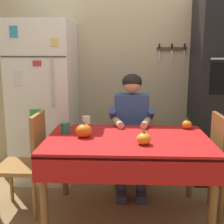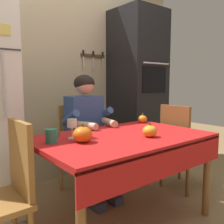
{
  "view_description": "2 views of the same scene",
  "coord_description": "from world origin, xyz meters",
  "px_view_note": "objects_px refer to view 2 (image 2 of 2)",
  "views": [
    {
      "loc": [
        -0.02,
        -2.32,
        1.46
      ],
      "look_at": [
        -0.14,
        0.17,
        0.95
      ],
      "focal_mm": 46.72,
      "sensor_mm": 36.0,
      "label": 1
    },
    {
      "loc": [
        -1.3,
        -1.38,
        1.17
      ],
      "look_at": [
        0.03,
        0.27,
        0.91
      ],
      "focal_mm": 39.49,
      "sensor_mm": 36.0,
      "label": 2
    }
  ],
  "objects_px": {
    "seated_person": "(88,125)",
    "chair_right_side": "(180,144)",
    "dining_table": "(124,146)",
    "chair_left_side": "(6,189)",
    "pumpkin_large": "(83,134)",
    "wine_glass": "(72,124)",
    "pumpkin_medium": "(143,119)",
    "chair_behind_person": "(79,144)",
    "pumpkin_small": "(150,131)",
    "coffee_mug": "(51,136)",
    "wall_oven": "(137,91)"
  },
  "relations": [
    {
      "from": "pumpkin_medium",
      "to": "seated_person",
      "type": "bearing_deg",
      "value": 154.62
    },
    {
      "from": "chair_left_side",
      "to": "wine_glass",
      "type": "xyz_separation_m",
      "value": [
        0.52,
        0.09,
        0.34
      ]
    },
    {
      "from": "wine_glass",
      "to": "chair_behind_person",
      "type": "bearing_deg",
      "value": 55.52
    },
    {
      "from": "wall_oven",
      "to": "pumpkin_medium",
      "type": "distance_m",
      "value": 0.79
    },
    {
      "from": "wall_oven",
      "to": "seated_person",
      "type": "xyz_separation_m",
      "value": [
        -1.0,
        -0.32,
        -0.31
      ]
    },
    {
      "from": "chair_behind_person",
      "to": "chair_right_side",
      "type": "height_order",
      "value": "same"
    },
    {
      "from": "seated_person",
      "to": "pumpkin_small",
      "type": "distance_m",
      "value": 0.77
    },
    {
      "from": "chair_left_side",
      "to": "pumpkin_large",
      "type": "relative_size",
      "value": 6.61
    },
    {
      "from": "coffee_mug",
      "to": "chair_left_side",
      "type": "bearing_deg",
      "value": -170.68
    },
    {
      "from": "seated_person",
      "to": "pumpkin_medium",
      "type": "bearing_deg",
      "value": -25.38
    },
    {
      "from": "chair_behind_person",
      "to": "pumpkin_large",
      "type": "distance_m",
      "value": 0.92
    },
    {
      "from": "seated_person",
      "to": "pumpkin_medium",
      "type": "xyz_separation_m",
      "value": [
        0.53,
        -0.25,
        0.04
      ]
    },
    {
      "from": "seated_person",
      "to": "pumpkin_medium",
      "type": "relative_size",
      "value": 11.91
    },
    {
      "from": "dining_table",
      "to": "seated_person",
      "type": "xyz_separation_m",
      "value": [
        0.05,
        0.6,
        0.08
      ]
    },
    {
      "from": "chair_behind_person",
      "to": "coffee_mug",
      "type": "relative_size",
      "value": 8.37
    },
    {
      "from": "chair_behind_person",
      "to": "coffee_mug",
      "type": "xyz_separation_m",
      "value": [
        -0.61,
        -0.65,
        0.28
      ]
    },
    {
      "from": "chair_left_side",
      "to": "pumpkin_small",
      "type": "distance_m",
      "value": 1.09
    },
    {
      "from": "chair_left_side",
      "to": "pumpkin_medium",
      "type": "distance_m",
      "value": 1.52
    },
    {
      "from": "seated_person",
      "to": "coffee_mug",
      "type": "distance_m",
      "value": 0.76
    },
    {
      "from": "chair_left_side",
      "to": "chair_right_side",
      "type": "bearing_deg",
      "value": 0.59
    },
    {
      "from": "chair_right_side",
      "to": "wine_glass",
      "type": "bearing_deg",
      "value": 176.86
    },
    {
      "from": "chair_left_side",
      "to": "wall_oven",
      "type": "bearing_deg",
      "value": 23.12
    },
    {
      "from": "pumpkin_small",
      "to": "chair_left_side",
      "type": "bearing_deg",
      "value": 166.4
    },
    {
      "from": "wall_oven",
      "to": "pumpkin_large",
      "type": "bearing_deg",
      "value": -147.83
    },
    {
      "from": "wall_oven",
      "to": "pumpkin_medium",
      "type": "bearing_deg",
      "value": -130.01
    },
    {
      "from": "chair_right_side",
      "to": "pumpkin_small",
      "type": "relative_size",
      "value": 8.05
    },
    {
      "from": "wine_glass",
      "to": "pumpkin_medium",
      "type": "distance_m",
      "value": 0.97
    },
    {
      "from": "seated_person",
      "to": "chair_right_side",
      "type": "height_order",
      "value": "seated_person"
    },
    {
      "from": "chair_behind_person",
      "to": "chair_right_side",
      "type": "relative_size",
      "value": 1.0
    },
    {
      "from": "wall_oven",
      "to": "pumpkin_small",
      "type": "height_order",
      "value": "wall_oven"
    },
    {
      "from": "dining_table",
      "to": "pumpkin_medium",
      "type": "relative_size",
      "value": 13.4
    },
    {
      "from": "chair_behind_person",
      "to": "wine_glass",
      "type": "relative_size",
      "value": 6.12
    },
    {
      "from": "wall_oven",
      "to": "chair_left_side",
      "type": "xyz_separation_m",
      "value": [
        -1.95,
        -0.83,
        -0.54
      ]
    },
    {
      "from": "pumpkin_medium",
      "to": "wine_glass",
      "type": "bearing_deg",
      "value": -169.52
    },
    {
      "from": "dining_table",
      "to": "chair_right_side",
      "type": "height_order",
      "value": "chair_right_side"
    },
    {
      "from": "chair_behind_person",
      "to": "pumpkin_small",
      "type": "relative_size",
      "value": 8.05
    },
    {
      "from": "wine_glass",
      "to": "pumpkin_large",
      "type": "bearing_deg",
      "value": -90.83
    },
    {
      "from": "chair_behind_person",
      "to": "pumpkin_medium",
      "type": "distance_m",
      "value": 0.74
    },
    {
      "from": "dining_table",
      "to": "seated_person",
      "type": "bearing_deg",
      "value": 85.64
    },
    {
      "from": "seated_person",
      "to": "dining_table",
      "type": "bearing_deg",
      "value": -94.36
    },
    {
      "from": "chair_behind_person",
      "to": "wine_glass",
      "type": "xyz_separation_m",
      "value": [
        -0.42,
        -0.61,
        0.34
      ]
    },
    {
      "from": "pumpkin_large",
      "to": "pumpkin_small",
      "type": "xyz_separation_m",
      "value": [
        0.5,
        -0.18,
        -0.01
      ]
    },
    {
      "from": "wall_oven",
      "to": "pumpkin_large",
      "type": "distance_m",
      "value": 1.71
    },
    {
      "from": "chair_behind_person",
      "to": "chair_left_side",
      "type": "xyz_separation_m",
      "value": [
        -0.95,
        -0.7,
        0.0
      ]
    },
    {
      "from": "dining_table",
      "to": "chair_left_side",
      "type": "relative_size",
      "value": 1.51
    },
    {
      "from": "dining_table",
      "to": "chair_behind_person",
      "type": "height_order",
      "value": "chair_behind_person"
    },
    {
      "from": "chair_right_side",
      "to": "pumpkin_medium",
      "type": "bearing_deg",
      "value": 143.19
    },
    {
      "from": "pumpkin_medium",
      "to": "chair_left_side",
      "type": "bearing_deg",
      "value": -169.83
    },
    {
      "from": "wine_glass",
      "to": "coffee_mug",
      "type": "bearing_deg",
      "value": -169.89
    },
    {
      "from": "dining_table",
      "to": "chair_left_side",
      "type": "distance_m",
      "value": 0.92
    }
  ]
}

